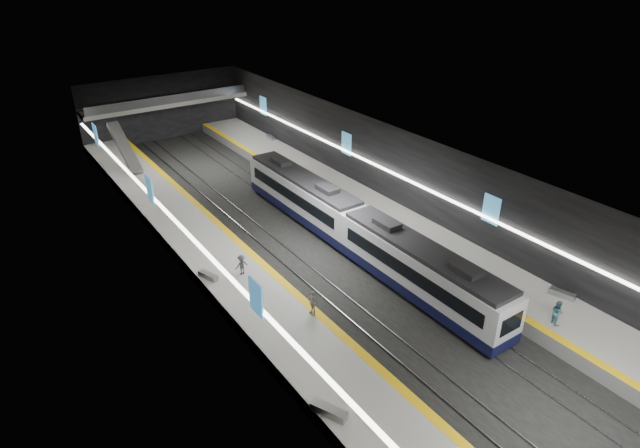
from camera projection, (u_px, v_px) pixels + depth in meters
ground at (321, 254)px, 42.81m from camera, size 70.00×70.00×0.00m
ceiling at (321, 161)px, 39.09m from camera, size 20.00×70.00×0.04m
wall_left at (199, 247)px, 35.95m from camera, size 0.04×70.00×8.00m
wall_right at (417, 181)px, 45.95m from camera, size 0.04×70.00×8.00m
wall_back at (162, 108)px, 66.53m from camera, size 20.00×0.04×8.00m
platform_left at (236, 278)px, 38.83m from camera, size 5.00×70.00×1.00m
tile_surface_left at (236, 273)px, 38.59m from camera, size 5.00×70.00×0.02m
tactile_strip_left at (262, 263)px, 39.69m from camera, size 0.60×70.00×0.02m
platform_right at (392, 224)px, 46.33m from camera, size 5.00×70.00×1.00m
tile_surface_right at (393, 219)px, 46.09m from camera, size 5.00×70.00×0.02m
tactile_strip_right at (373, 226)px, 44.99m from camera, size 0.60×70.00×0.02m
rails at (321, 254)px, 42.78m from camera, size 6.52×70.00×0.12m
train at (355, 227)px, 42.27m from camera, size 2.69×30.04×3.60m
ad_posters at (314, 199)px, 41.45m from camera, size 19.94×53.50×2.20m
cove_light_left at (202, 248)px, 36.15m from camera, size 0.25×68.60×0.12m
cove_light_right at (415, 183)px, 45.94m from camera, size 0.25×68.60×0.12m
mezzanine_bridge at (167, 103)px, 64.54m from camera, size 20.00×3.00×1.50m
escalator at (125, 148)px, 56.72m from camera, size 1.20×7.50×3.92m
bench_left_near at (329, 411)px, 26.85m from camera, size 1.32×2.01×0.48m
bench_left_far at (208, 276)px, 37.87m from camera, size 0.97×1.71×0.40m
bench_right_near at (562, 294)px, 35.89m from camera, size 0.95×1.73×0.41m
bench_right_far at (271, 137)px, 65.02m from camera, size 0.47×1.59×0.39m
passenger_right_b at (557, 312)px, 33.07m from camera, size 0.88×0.99×1.67m
passenger_left_a at (313, 303)px, 33.95m from camera, size 0.42×1.00×1.69m
passenger_left_b at (242, 265)px, 38.09m from camera, size 1.02×0.63×1.54m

